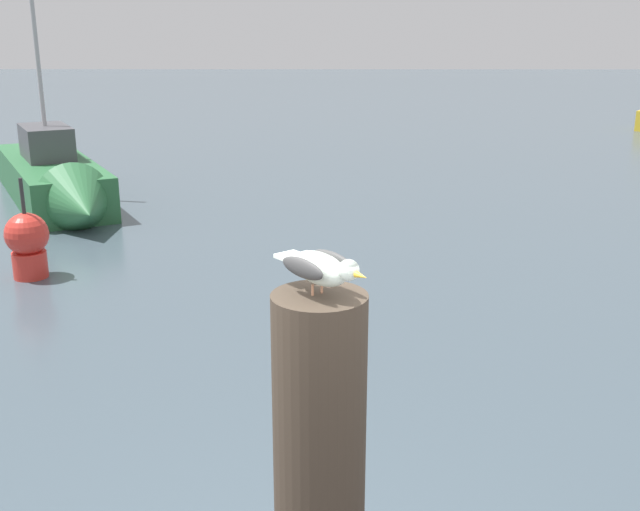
{
  "coord_description": "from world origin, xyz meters",
  "views": [
    {
      "loc": [
        0.28,
        -2.54,
        3.15
      ],
      "look_at": [
        0.26,
        -0.13,
        2.42
      ],
      "focal_mm": 42.32,
      "sensor_mm": 36.0,
      "label": 1
    }
  ],
  "objects_px": {
    "mooring_post": "(319,448)",
    "channel_buoy": "(28,243)",
    "boat_green": "(57,182)",
    "seagull": "(321,267)"
  },
  "relations": [
    {
      "from": "seagull",
      "to": "channel_buoy",
      "type": "relative_size",
      "value": 0.25
    },
    {
      "from": "seagull",
      "to": "boat_green",
      "type": "distance_m",
      "value": 12.52
    },
    {
      "from": "mooring_post",
      "to": "boat_green",
      "type": "distance_m",
      "value": 12.43
    },
    {
      "from": "mooring_post",
      "to": "channel_buoy",
      "type": "xyz_separation_m",
      "value": [
        -3.87,
        7.24,
        -1.36
      ]
    },
    {
      "from": "mooring_post",
      "to": "seagull",
      "type": "xyz_separation_m",
      "value": [
        0.0,
        -0.01,
        0.62
      ]
    },
    {
      "from": "seagull",
      "to": "boat_green",
      "type": "height_order",
      "value": "boat_green"
    },
    {
      "from": "mooring_post",
      "to": "channel_buoy",
      "type": "distance_m",
      "value": 8.32
    },
    {
      "from": "channel_buoy",
      "to": "boat_green",
      "type": "bearing_deg",
      "value": 104.0
    },
    {
      "from": "boat_green",
      "to": "channel_buoy",
      "type": "xyz_separation_m",
      "value": [
        1.02,
        -4.11,
        0.01
      ]
    },
    {
      "from": "boat_green",
      "to": "channel_buoy",
      "type": "bearing_deg",
      "value": -76.0
    }
  ]
}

